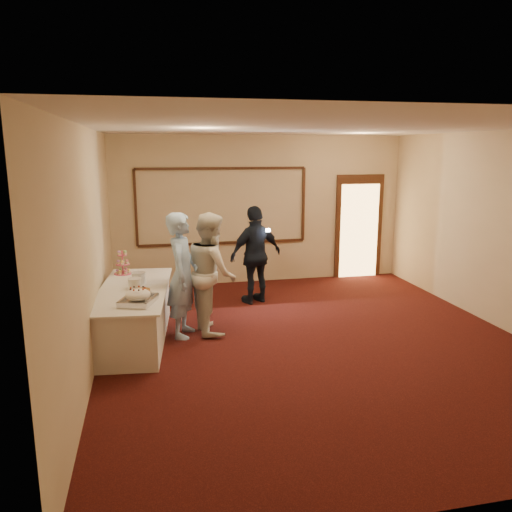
% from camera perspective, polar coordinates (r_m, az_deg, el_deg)
% --- Properties ---
extents(floor, '(7.00, 7.00, 0.00)m').
position_cam_1_polar(floor, '(7.35, 6.68, -9.66)').
color(floor, black).
rests_on(floor, ground).
extents(room_walls, '(6.04, 7.04, 3.02)m').
position_cam_1_polar(room_walls, '(6.87, 7.10, 6.23)').
color(room_walls, beige).
rests_on(room_walls, floor).
extents(wall_molding, '(3.45, 0.04, 1.55)m').
position_cam_1_polar(wall_molding, '(10.09, -3.85, 5.71)').
color(wall_molding, '#34180F').
rests_on(wall_molding, room_walls).
extents(doorway, '(1.05, 0.07, 2.20)m').
position_cam_1_polar(doorway, '(10.96, 11.66, 3.25)').
color(doorway, '#34180F').
rests_on(doorway, floor).
extents(buffet_table, '(1.20, 2.54, 0.77)m').
position_cam_1_polar(buffet_table, '(7.46, -13.71, -6.46)').
color(buffet_table, silver).
rests_on(buffet_table, floor).
extents(pavlova_tray, '(0.53, 0.62, 0.20)m').
position_cam_1_polar(pavlova_tray, '(6.61, -13.33, -4.57)').
color(pavlova_tray, '#B0B2B7').
rests_on(pavlova_tray, buffet_table).
extents(cupcake_stand, '(0.28, 0.28, 0.41)m').
position_cam_1_polar(cupcake_stand, '(8.21, -14.99, -0.98)').
color(cupcake_stand, '#CA4A6A').
rests_on(cupcake_stand, buffet_table).
extents(plate_stack_a, '(0.19, 0.19, 0.16)m').
position_cam_1_polar(plate_stack_a, '(7.29, -13.69, -3.10)').
color(plate_stack_a, white).
rests_on(plate_stack_a, buffet_table).
extents(plate_stack_b, '(0.21, 0.21, 0.17)m').
position_cam_1_polar(plate_stack_b, '(7.57, -13.27, -2.47)').
color(plate_stack_b, white).
rests_on(plate_stack_b, buffet_table).
extents(tart, '(0.26, 0.26, 0.05)m').
position_cam_1_polar(tart, '(7.08, -12.91, -3.96)').
color(tart, white).
rests_on(tart, buffet_table).
extents(man, '(0.61, 0.77, 1.84)m').
position_cam_1_polar(man, '(7.35, -8.39, -2.18)').
color(man, '#9FC8F9').
rests_on(man, floor).
extents(woman, '(0.77, 0.94, 1.81)m').
position_cam_1_polar(woman, '(7.50, -5.12, -1.91)').
color(woman, silver).
rests_on(woman, floor).
extents(guest, '(1.11, 0.76, 1.75)m').
position_cam_1_polar(guest, '(8.88, -0.02, 0.13)').
color(guest, black).
rests_on(guest, floor).
extents(camera_flash, '(0.08, 0.06, 0.05)m').
position_cam_1_polar(camera_flash, '(8.66, 1.38, 2.97)').
color(camera_flash, white).
rests_on(camera_flash, guest).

